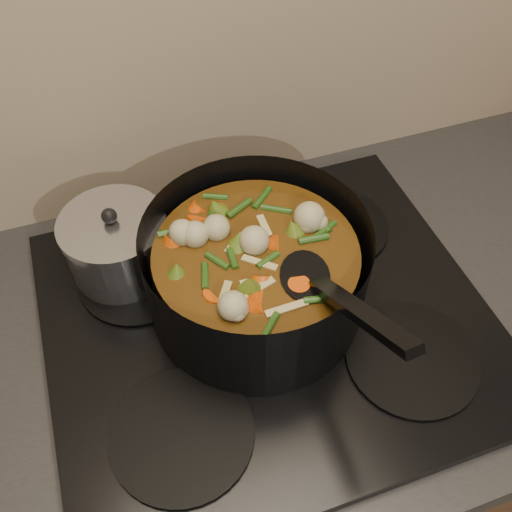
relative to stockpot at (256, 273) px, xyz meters
name	(u,v)px	position (x,y,z in m)	size (l,w,h in m)	color
counter	(264,445)	(0.01, -0.03, -0.54)	(2.64, 0.64, 0.91)	brown
stovetop	(268,320)	(0.01, -0.03, -0.08)	(0.62, 0.54, 0.03)	black
stockpot	(256,273)	(0.00, 0.00, 0.00)	(0.33, 0.42, 0.22)	black
saucepan	(117,246)	(-0.17, 0.13, -0.02)	(0.15, 0.15, 0.13)	silver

